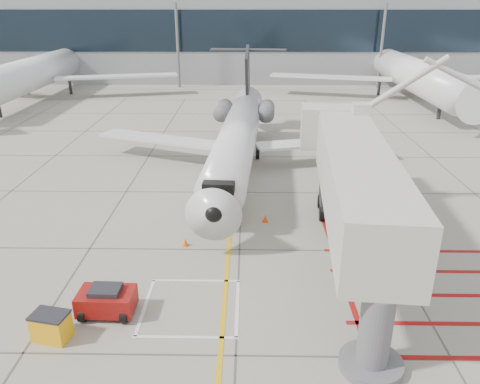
{
  "coord_description": "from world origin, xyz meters",
  "views": [
    {
      "loc": [
        0.39,
        -17.79,
        12.28
      ],
      "look_at": [
        0.0,
        6.0,
        2.5
      ],
      "focal_mm": 35.0,
      "sensor_mm": 36.0,
      "label": 1
    }
  ],
  "objects_px": {
    "pushback_tug": "(107,300)",
    "spill_bin": "(51,326)",
    "regional_jet": "(234,127)",
    "jet_bridge": "(357,194)"
  },
  "relations": [
    {
      "from": "pushback_tug",
      "to": "spill_bin",
      "type": "xyz_separation_m",
      "value": [
        -1.71,
        -1.61,
        -0.09
      ]
    },
    {
      "from": "pushback_tug",
      "to": "spill_bin",
      "type": "distance_m",
      "value": 2.35
    },
    {
      "from": "spill_bin",
      "to": "regional_jet",
      "type": "bearing_deg",
      "value": 80.96
    },
    {
      "from": "regional_jet",
      "to": "jet_bridge",
      "type": "xyz_separation_m",
      "value": [
        6.04,
        -11.9,
        -0.06
      ]
    },
    {
      "from": "regional_jet",
      "to": "pushback_tug",
      "type": "distance_m",
      "value": 16.79
    },
    {
      "from": "spill_bin",
      "to": "jet_bridge",
      "type": "bearing_deg",
      "value": 35.04
    },
    {
      "from": "regional_jet",
      "to": "jet_bridge",
      "type": "distance_m",
      "value": 13.35
    },
    {
      "from": "regional_jet",
      "to": "spill_bin",
      "type": "xyz_separation_m",
      "value": [
        -6.61,
        -17.32,
        -3.46
      ]
    },
    {
      "from": "jet_bridge",
      "to": "pushback_tug",
      "type": "xyz_separation_m",
      "value": [
        -10.94,
        -3.81,
        -3.31
      ]
    },
    {
      "from": "jet_bridge",
      "to": "spill_bin",
      "type": "distance_m",
      "value": 14.18
    }
  ]
}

